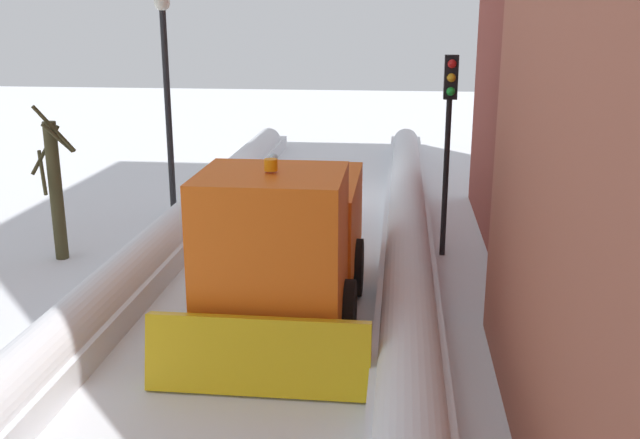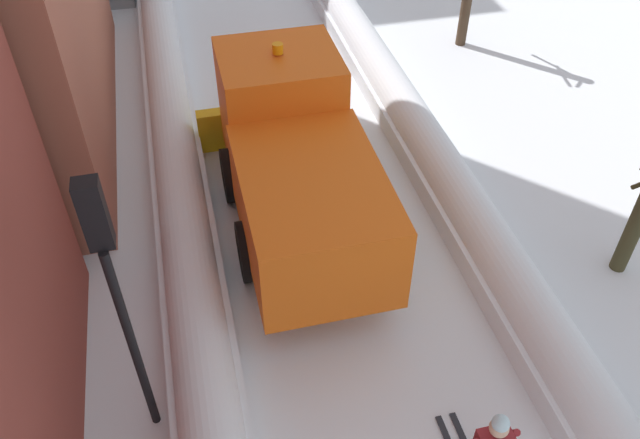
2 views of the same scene
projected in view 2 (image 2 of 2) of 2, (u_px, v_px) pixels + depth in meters
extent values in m
plane|color=white|center=(306.00, 174.00, 13.77)|extent=(80.00, 80.00, 0.00)
cube|color=white|center=(180.00, 183.00, 13.13)|extent=(1.10, 36.00, 0.52)
cylinder|color=white|center=(178.00, 173.00, 12.96)|extent=(0.90, 34.20, 0.90)
cube|color=white|center=(423.00, 148.00, 14.08)|extent=(1.10, 36.00, 0.45)
cylinder|color=white|center=(424.00, 140.00, 13.93)|extent=(0.90, 34.20, 0.90)
cube|color=orange|center=(313.00, 212.00, 10.74)|extent=(2.30, 3.40, 1.60)
cube|color=orange|center=(281.00, 109.00, 12.45)|extent=(2.20, 2.00, 2.30)
cube|color=black|center=(270.00, 61.00, 12.80)|extent=(1.85, 0.06, 1.01)
cube|color=gold|center=(271.00, 123.00, 14.23)|extent=(3.20, 0.46, 1.13)
cylinder|color=orange|center=(278.00, 48.00, 11.59)|extent=(0.20, 0.20, 0.18)
cylinder|color=black|center=(229.00, 176.00, 12.84)|extent=(0.25, 1.10, 1.10)
cylinder|color=black|center=(341.00, 159.00, 13.24)|extent=(0.25, 1.10, 1.10)
cylinder|color=black|center=(246.00, 252.00, 11.25)|extent=(0.25, 1.10, 1.10)
cylinder|color=black|center=(372.00, 230.00, 11.66)|extent=(0.25, 1.10, 1.10)
sphere|color=tan|center=(499.00, 428.00, 7.60)|extent=(0.24, 0.24, 0.24)
sphere|color=silver|center=(501.00, 423.00, 7.53)|extent=(0.22, 0.22, 0.22)
cylinder|color=maroon|center=(508.00, 435.00, 8.01)|extent=(0.09, 0.33, 0.56)
cylinder|color=black|center=(134.00, 348.00, 8.29)|extent=(0.12, 0.12, 3.47)
cube|color=black|center=(94.00, 214.00, 6.92)|extent=(0.28, 0.24, 0.90)
sphere|color=red|center=(88.00, 187.00, 6.83)|extent=(0.18, 0.18, 0.18)
sphere|color=gold|center=(94.00, 207.00, 7.01)|extent=(0.18, 0.18, 0.18)
sphere|color=green|center=(100.00, 226.00, 7.20)|extent=(0.18, 0.18, 0.18)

